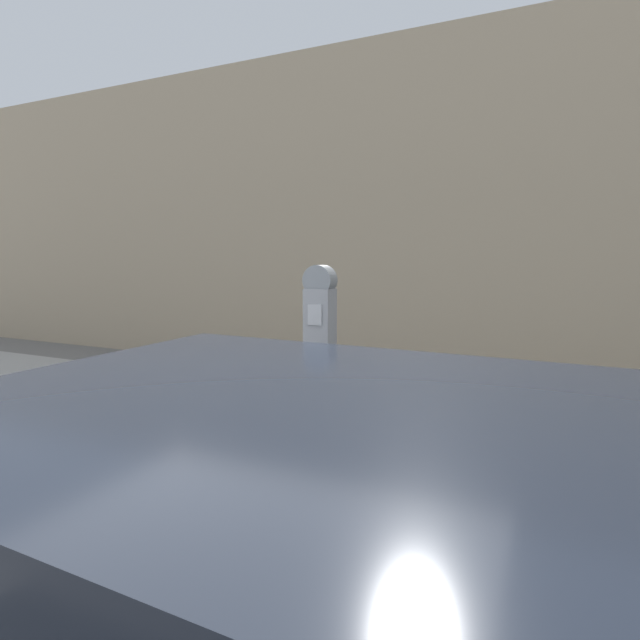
# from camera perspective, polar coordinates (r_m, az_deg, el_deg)

# --- Properties ---
(ground_plane) EXTENTS (60.00, 60.00, 0.00)m
(ground_plane) POSITION_cam_1_polar(r_m,az_deg,el_deg) (2.80, -12.37, -30.98)
(ground_plane) COLOR slate
(sidewalk) EXTENTS (24.00, 2.80, 0.14)m
(sidewalk) POSITION_cam_1_polar(r_m,az_deg,el_deg) (4.49, 5.36, -14.56)
(sidewalk) COLOR #9E9B96
(sidewalk) RESTS_ON ground_plane
(building_facade) EXTENTS (24.00, 0.30, 4.74)m
(building_facade) POSITION_cam_1_polar(r_m,az_deg,el_deg) (7.17, 13.96, 12.06)
(building_facade) COLOR tan
(building_facade) RESTS_ON ground_plane
(parking_meter) EXTENTS (0.18, 0.15, 1.54)m
(parking_meter) POSITION_cam_1_polar(r_m,az_deg,el_deg) (3.05, -0.00, -1.09)
(parking_meter) COLOR slate
(parking_meter) RESTS_ON sidewalk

